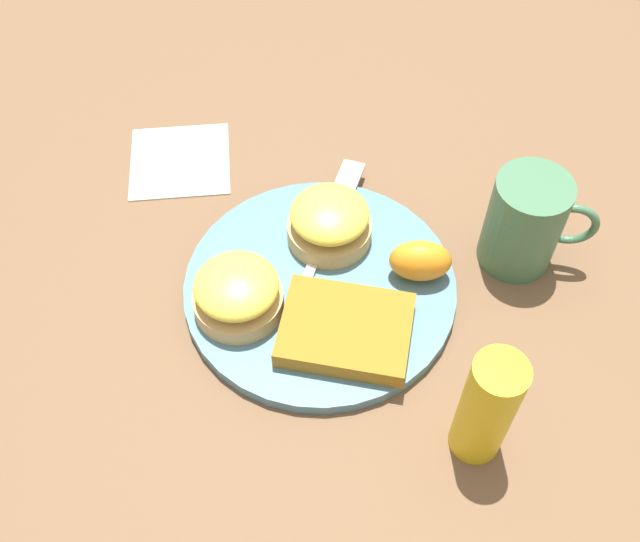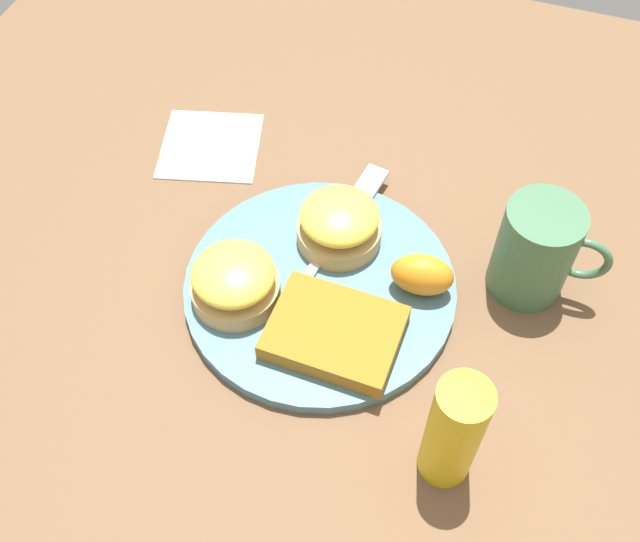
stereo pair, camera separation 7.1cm
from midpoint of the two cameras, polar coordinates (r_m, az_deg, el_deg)
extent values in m
plane|color=brown|center=(0.74, 2.75, -1.74)|extent=(1.10, 1.10, 0.00)
cylinder|color=slate|center=(0.73, 2.77, -1.43)|extent=(0.27, 0.27, 0.01)
cylinder|color=tan|center=(0.75, 3.98, 2.84)|extent=(0.09, 0.09, 0.02)
ellipsoid|color=yellow|center=(0.73, 4.10, 4.09)|extent=(0.08, 0.08, 0.03)
cylinder|color=tan|center=(0.71, -3.62, -1.61)|extent=(0.09, 0.09, 0.02)
ellipsoid|color=yellow|center=(0.69, -3.73, -0.41)|extent=(0.08, 0.08, 0.03)
cube|color=#9B681C|center=(0.68, 4.08, -4.91)|extent=(0.12, 0.09, 0.02)
ellipsoid|color=orange|center=(0.72, 10.62, -0.48)|extent=(0.06, 0.04, 0.04)
cube|color=silver|center=(0.72, 1.55, -1.13)|extent=(0.03, 0.12, 0.00)
cube|color=silver|center=(0.81, 6.33, 6.51)|extent=(0.03, 0.05, 0.00)
cylinder|color=#42704C|center=(0.74, 18.71, 1.32)|extent=(0.07, 0.07, 0.10)
torus|color=#42704C|center=(0.74, 21.98, 0.68)|extent=(0.05, 0.01, 0.05)
cube|color=white|center=(0.87, -6.02, 9.38)|extent=(0.13, 0.13, 0.00)
cylinder|color=gold|center=(0.61, 13.51, -12.11)|extent=(0.04, 0.04, 0.13)
camera|label=1|loc=(0.04, -87.13, 3.94)|focal=42.00mm
camera|label=2|loc=(0.04, 92.87, -3.94)|focal=42.00mm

